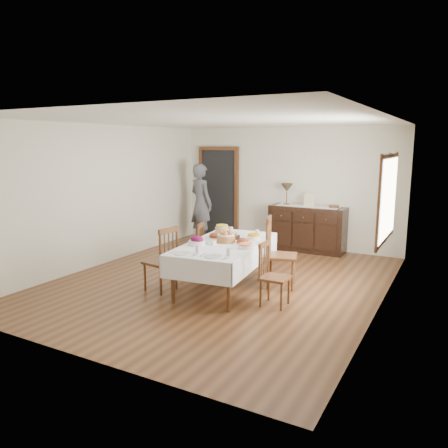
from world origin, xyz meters
The scene contains 26 objects.
ground centered at (0.00, 0.00, 0.00)m, with size 6.00×6.00×0.00m, color brown.
room_shell centered at (-0.15, 0.42, 1.64)m, with size 5.02×6.02×2.65m.
dining_table centered at (0.21, -0.27, 0.64)m, with size 1.31×2.24×0.73m.
chair_left_near centered at (-0.56, -0.84, 0.51)m, with size 0.48×0.48×1.01m.
chair_left_far centered at (-0.59, 0.09, 0.46)m, with size 0.48×0.48×0.92m.
chair_right_near centered at (1.14, -0.59, 0.46)m, with size 0.38×0.38×0.90m.
chair_right_far centered at (0.91, 0.20, 0.57)m, with size 0.58×0.58×1.12m.
sideboard centered at (0.57, 2.72, 0.48)m, with size 1.58×0.57×0.95m.
person centered at (-1.82, 2.34, 0.96)m, with size 0.60×0.39×1.93m, color #4F515A.
bread_basket centered at (0.21, -0.23, 0.81)m, with size 0.29×0.29×0.19m.
egg_basket centered at (0.18, 0.06, 0.77)m, with size 0.24×0.24×0.10m.
ham_platter_a centered at (-0.08, -0.07, 0.76)m, with size 0.31×0.31×0.11m.
ham_platter_b centered at (0.49, -0.20, 0.76)m, with size 0.32×0.32×0.11m.
beet_bowl centered at (-0.08, -0.61, 0.79)m, with size 0.26×0.26×0.15m.
carrot_bowl centered at (0.51, 0.16, 0.78)m, with size 0.21×0.21×0.09m.
pineapple_bowl centered at (-0.17, 0.35, 0.80)m, with size 0.24×0.24×0.15m.
casserole_dish centered at (0.66, -0.45, 0.77)m, with size 0.23×0.23×0.08m.
butter_dish centered at (0.09, -0.48, 0.77)m, with size 0.15×0.10×0.07m.
setting_left centered at (0.08, -1.11, 0.75)m, with size 0.43×0.31×0.10m.
setting_right centered at (0.54, -1.05, 0.75)m, with size 0.43×0.31×0.10m.
glass_far_a centered at (-0.05, 0.44, 0.79)m, with size 0.07×0.07×0.11m.
glass_far_b centered at (0.45, 0.43, 0.79)m, with size 0.07×0.07×0.11m.
runner centered at (0.57, 2.73, 0.96)m, with size 1.30×0.35×0.01m.
table_lamp centered at (0.09, 2.74, 1.31)m, with size 0.26×0.26×0.46m.
picture_frame centered at (0.63, 2.63, 1.09)m, with size 0.22×0.08×0.28m.
deco_bowl centered at (1.11, 2.75, 0.98)m, with size 0.20×0.20×0.06m.
Camera 1 is at (3.37, -6.06, 2.25)m, focal length 35.00 mm.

